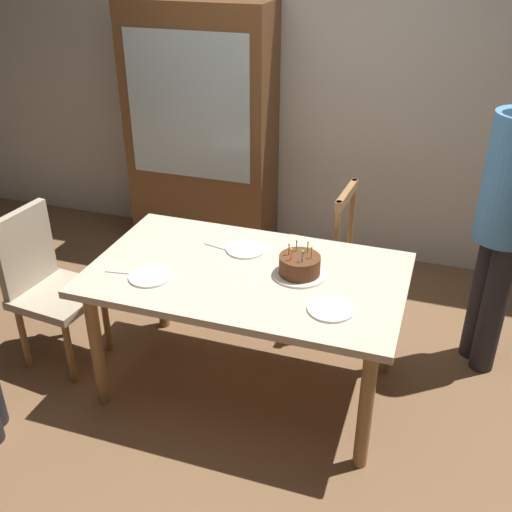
# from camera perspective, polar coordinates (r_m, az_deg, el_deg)

# --- Properties ---
(ground) EXTENTS (6.40, 6.40, 0.00)m
(ground) POSITION_cam_1_polar(r_m,az_deg,el_deg) (3.59, -0.77, -11.95)
(ground) COLOR brown
(back_wall) EXTENTS (6.40, 0.10, 2.60)m
(back_wall) POSITION_cam_1_polar(r_m,az_deg,el_deg) (4.62, 6.95, 15.58)
(back_wall) COLOR beige
(back_wall) RESTS_ON ground
(dining_table) EXTENTS (1.64, 0.96, 0.76)m
(dining_table) POSITION_cam_1_polar(r_m,az_deg,el_deg) (3.20, -0.85, -2.83)
(dining_table) COLOR beige
(dining_table) RESTS_ON ground
(birthday_cake) EXTENTS (0.28, 0.28, 0.18)m
(birthday_cake) POSITION_cam_1_polar(r_m,az_deg,el_deg) (3.10, 4.13, -0.98)
(birthday_cake) COLOR silver
(birthday_cake) RESTS_ON dining_table
(plate_near_celebrant) EXTENTS (0.22, 0.22, 0.01)m
(plate_near_celebrant) POSITION_cam_1_polar(r_m,az_deg,el_deg) (3.14, -9.97, -1.92)
(plate_near_celebrant) COLOR white
(plate_near_celebrant) RESTS_ON dining_table
(plate_far_side) EXTENTS (0.22, 0.22, 0.01)m
(plate_far_side) POSITION_cam_1_polar(r_m,az_deg,el_deg) (3.35, -0.96, 0.64)
(plate_far_side) COLOR white
(plate_far_side) RESTS_ON dining_table
(plate_near_guest) EXTENTS (0.22, 0.22, 0.01)m
(plate_near_guest) POSITION_cam_1_polar(r_m,az_deg,el_deg) (2.86, 7.04, -5.00)
(plate_near_guest) COLOR white
(plate_near_guest) RESTS_ON dining_table
(fork_near_celebrant) EXTENTS (0.18, 0.04, 0.01)m
(fork_near_celebrant) POSITION_cam_1_polar(r_m,az_deg,el_deg) (3.21, -12.54, -1.53)
(fork_near_celebrant) COLOR silver
(fork_near_celebrant) RESTS_ON dining_table
(fork_far_side) EXTENTS (0.18, 0.06, 0.01)m
(fork_far_side) POSITION_cam_1_polar(r_m,az_deg,el_deg) (3.39, -3.62, 0.86)
(fork_far_side) COLOR silver
(fork_far_side) RESTS_ON dining_table
(chair_spindle_back) EXTENTS (0.47, 0.47, 0.95)m
(chair_spindle_back) POSITION_cam_1_polar(r_m,az_deg,el_deg) (3.92, 5.69, -0.07)
(chair_spindle_back) COLOR #9E7042
(chair_spindle_back) RESTS_ON ground
(chair_upholstered) EXTENTS (0.49, 0.48, 0.95)m
(chair_upholstered) POSITION_cam_1_polar(r_m,az_deg,el_deg) (3.72, -19.27, -2.17)
(chair_upholstered) COLOR tan
(chair_upholstered) RESTS_ON ground
(person_guest) EXTENTS (0.32, 0.32, 1.72)m
(person_guest) POSITION_cam_1_polar(r_m,az_deg,el_deg) (3.51, 22.61, 3.72)
(person_guest) COLOR #262328
(person_guest) RESTS_ON ground
(china_cabinet) EXTENTS (1.10, 0.45, 1.90)m
(china_cabinet) POSITION_cam_1_polar(r_m,az_deg,el_deg) (4.71, -5.16, 11.54)
(china_cabinet) COLOR brown
(china_cabinet) RESTS_ON ground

